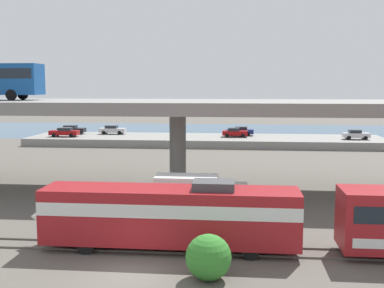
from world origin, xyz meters
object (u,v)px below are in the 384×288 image
Objects in this scene: parked_car_4 at (356,135)px; parked_car_0 at (71,129)px; parked_car_1 at (65,132)px; parked_car_3 at (240,131)px; parked_car_5 at (235,132)px; train_locomotive at (157,213)px; service_truck_west at (198,195)px; parked_car_2 at (113,130)px.

parked_car_0 is at bearing 175.25° from parked_car_4.
parked_car_1 is at bearing -84.56° from parked_car_0.
parked_car_5 is (-0.85, -2.44, -0.00)m from parked_car_3.
train_locomotive is 7.66m from service_truck_west.
parked_car_1 is at bearing -179.24° from parked_car_4.
service_truck_west is 1.49× the size of parked_car_3.
service_truck_west is at bearing -103.52° from train_locomotive.
parked_car_3 is 2.58m from parked_car_5.
parked_car_1 is 1.03× the size of parked_car_3.
parked_car_3 is (4.81, 53.42, -0.18)m from train_locomotive.
service_truck_west reaches higher than parked_car_1.
parked_car_2 is 1.12× the size of parked_car_4.
parked_car_5 is at bearing 70.79° from parked_car_3.
train_locomotive reaches higher than parked_car_5.
parked_car_4 is at bearing 63.46° from service_truck_west.
parked_car_3 is (3.03, 45.99, 0.37)m from service_truck_west.
parked_car_2 is at bearing 3.15° from parked_car_0.
parked_car_4 is (20.95, 41.94, 0.37)m from service_truck_west.
parked_car_3 is (21.86, -0.23, 0.00)m from parked_car_2.
parked_car_5 is (21.02, -2.67, -0.00)m from parked_car_2.
parked_car_3 is 1.13× the size of parked_car_5.
train_locomotive reaches higher than parked_car_0.
parked_car_5 is (28.16, -2.28, -0.00)m from parked_car_0.
parked_car_2 is at bearing 112.17° from service_truck_west.
service_truck_west is 46.88m from parked_car_4.
train_locomotive is at bearing -114.73° from parked_car_4.
parked_car_1 is at bearing 121.74° from service_truck_west.
parked_car_0 is at bearing -84.56° from parked_car_1.
service_truck_west is 46.10m from parked_car_3.
train_locomotive is 2.37× the size of service_truck_west.
parked_car_3 and parked_car_5 have the same top height.
parked_car_1 is 1.05× the size of parked_car_2.
parked_car_5 is at bearing -4.62° from parked_car_0.
train_locomotive is at bearing -103.52° from service_truck_west.
train_locomotive is at bearing 84.85° from parked_car_3.
train_locomotive reaches higher than service_truck_west.
parked_car_2 is at bearing -72.37° from train_locomotive.
parked_car_0 is 1.01× the size of parked_car_3.
parked_car_3 is (29.01, 0.16, 0.00)m from parked_car_0.
parked_car_4 is (39.79, -4.29, -0.00)m from parked_car_2.
parked_car_4 is at bearing -4.94° from parked_car_5.
service_truck_west is at bearing -60.45° from parked_car_0.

